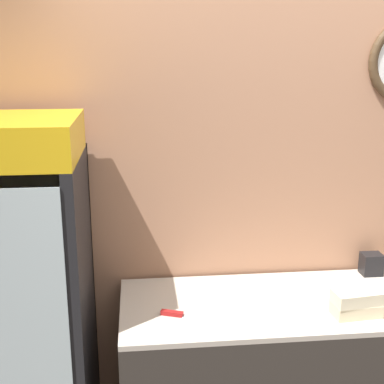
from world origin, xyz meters
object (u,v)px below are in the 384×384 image
at_px(sandwich_stack_bottom, 356,309).
at_px(sandwich_stack_middle, 357,297).
at_px(beverage_cooler, 15,292).
at_px(napkin_dispenser, 371,264).
at_px(chefs_knife, 183,315).

bearing_deg(sandwich_stack_bottom, sandwich_stack_middle, 0.00).
height_order(beverage_cooler, sandwich_stack_middle, beverage_cooler).
xyz_separation_m(sandwich_stack_middle, napkin_dispenser, (0.27, 0.44, -0.03)).
distance_m(sandwich_stack_middle, napkin_dispenser, 0.52).
distance_m(beverage_cooler, sandwich_stack_bottom, 1.62).
distance_m(sandwich_stack_middle, chefs_knife, 0.82).
bearing_deg(chefs_knife, sandwich_stack_middle, -4.83).
bearing_deg(beverage_cooler, napkin_dispenser, 6.83).
bearing_deg(beverage_cooler, sandwich_stack_middle, -7.81).
distance_m(beverage_cooler, napkin_dispenser, 1.88).
bearing_deg(beverage_cooler, chefs_knife, -10.82).
xyz_separation_m(sandwich_stack_bottom, napkin_dispenser, (0.27, 0.44, 0.03)).
height_order(beverage_cooler, chefs_knife, beverage_cooler).
relative_size(sandwich_stack_bottom, chefs_knife, 0.77).
xyz_separation_m(beverage_cooler, chefs_knife, (0.79, -0.15, -0.09)).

